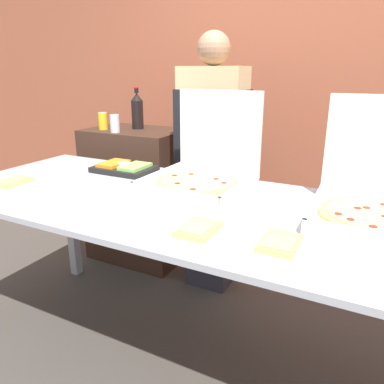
{
  "coord_description": "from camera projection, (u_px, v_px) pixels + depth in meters",
  "views": [
    {
      "loc": [
        0.71,
        -1.37,
        1.44
      ],
      "look_at": [
        0.0,
        0.0,
        0.93
      ],
      "focal_mm": 35.0,
      "sensor_mm": 36.0,
      "label": 1
    }
  ],
  "objects": [
    {
      "name": "brick_wall_behind",
      "position": [
        292.0,
        75.0,
        2.91
      ],
      "size": [
        10.0,
        0.06,
        2.8
      ],
      "color": "#9E5138",
      "rests_on": "ground_plane"
    },
    {
      "name": "soda_can_colored",
      "position": [
        103.0,
        121.0,
        2.73
      ],
      "size": [
        0.07,
        0.07,
        0.12
      ],
      "color": "gold",
      "rests_on": "sideboard_podium"
    },
    {
      "name": "paper_plate_front_left",
      "position": [
        280.0,
        245.0,
        1.22
      ],
      "size": [
        0.25,
        0.25,
        0.03
      ],
      "color": "white",
      "rests_on": "buffet_table"
    },
    {
      "name": "person_server_vest",
      "position": [
        212.0,
        154.0,
        2.38
      ],
      "size": [
        0.42,
        0.24,
        1.66
      ],
      "rotation": [
        0.0,
        0.0,
        3.14
      ],
      "color": "#2D2D38",
      "rests_on": "ground_plane"
    },
    {
      "name": "veggie_tray",
      "position": [
        124.0,
        168.0,
        2.13
      ],
      "size": [
        0.34,
        0.23,
        0.05
      ],
      "color": "black",
      "rests_on": "buffet_table"
    },
    {
      "name": "paper_plate_front_right",
      "position": [
        13.0,
        183.0,
        1.89
      ],
      "size": [
        0.21,
        0.21,
        0.03
      ],
      "color": "white",
      "rests_on": "buffet_table"
    },
    {
      "name": "paper_plate_front_center",
      "position": [
        199.0,
        230.0,
        1.33
      ],
      "size": [
        0.24,
        0.24,
        0.03
      ],
      "color": "white",
      "rests_on": "buffet_table"
    },
    {
      "name": "ground_plane",
      "position": [
        192.0,
        365.0,
        1.91
      ],
      "size": [
        16.0,
        16.0,
        0.0
      ],
      "primitive_type": "plane",
      "color": "#423D38"
    },
    {
      "name": "sideboard_podium",
      "position": [
        138.0,
        195.0,
        2.91
      ],
      "size": [
        0.72,
        0.49,
        1.02
      ],
      "color": "#382319",
      "rests_on": "ground_plane"
    },
    {
      "name": "soda_can_silver",
      "position": [
        115.0,
        124.0,
        2.6
      ],
      "size": [
        0.07,
        0.07,
        0.12
      ],
      "color": "silver",
      "rests_on": "sideboard_podium"
    },
    {
      "name": "pizza_box_far_left",
      "position": [
        378.0,
        198.0,
        1.45
      ],
      "size": [
        0.48,
        0.49,
        0.46
      ],
      "rotation": [
        0.0,
        0.0,
        0.03
      ],
      "color": "silver",
      "rests_on": "buffet_table"
    },
    {
      "name": "pizza_box_far_right",
      "position": [
        203.0,
        170.0,
        1.86
      ],
      "size": [
        0.47,
        0.49,
        0.46
      ],
      "rotation": [
        0.0,
        0.0,
        -0.03
      ],
      "color": "silver",
      "rests_on": "buffet_table"
    },
    {
      "name": "buffet_table",
      "position": [
        192.0,
        222.0,
        1.66
      ],
      "size": [
        2.47,
        0.94,
        0.88
      ],
      "color": "#A8AAB2",
      "rests_on": "ground_plane"
    },
    {
      "name": "soda_bottle",
      "position": [
        137.0,
        111.0,
        2.74
      ],
      "size": [
        0.09,
        0.09,
        0.3
      ],
      "color": "black",
      "rests_on": "sideboard_podium"
    }
  ]
}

